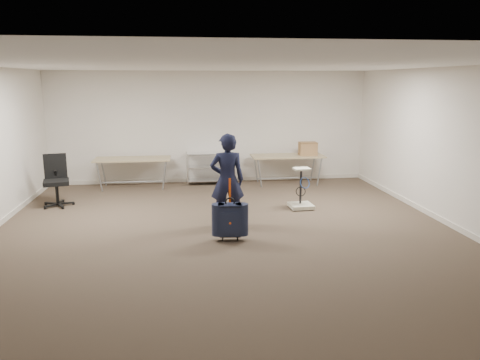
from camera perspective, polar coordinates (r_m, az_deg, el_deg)
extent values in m
plane|color=#443429|center=(7.83, -1.53, -7.02)|extent=(9.00, 9.00, 0.00)
plane|color=silver|center=(11.94, -3.70, 6.44)|extent=(8.00, 0.00, 8.00)
plane|color=silver|center=(3.17, 6.42, -9.34)|extent=(8.00, 0.00, 8.00)
plane|color=silver|center=(8.82, 25.29, 3.35)|extent=(0.00, 9.00, 9.00)
plane|color=white|center=(7.41, -1.66, 13.92)|extent=(8.00, 8.00, 0.00)
cube|color=silver|center=(12.14, -3.61, 0.08)|extent=(8.00, 0.02, 0.10)
cube|color=silver|center=(9.09, 24.48, -5.08)|extent=(0.02, 9.00, 0.10)
cube|color=tan|center=(11.53, -12.96, 2.51)|extent=(1.80, 0.75, 0.03)
cylinder|color=#989BA0|center=(11.63, -12.83, -0.22)|extent=(1.50, 0.02, 0.02)
cylinder|color=#989BA0|center=(11.40, -16.77, 0.33)|extent=(0.13, 0.04, 0.69)
cylinder|color=#989BA0|center=(11.24, -9.22, 0.54)|extent=(0.13, 0.04, 0.69)
cylinder|color=#989BA0|center=(11.98, -16.31, 0.91)|extent=(0.13, 0.04, 0.69)
cylinder|color=#989BA0|center=(11.83, -9.12, 1.11)|extent=(0.13, 0.04, 0.69)
cube|color=tan|center=(11.76, 5.81, 2.94)|extent=(1.80, 0.75, 0.03)
cylinder|color=#989BA0|center=(11.86, 5.75, 0.25)|extent=(1.50, 0.02, 0.02)
cylinder|color=#989BA0|center=(11.39, 2.42, 0.83)|extent=(0.13, 0.04, 0.69)
cylinder|color=#989BA0|center=(11.73, 9.67, 0.99)|extent=(0.13, 0.04, 0.69)
cylinder|color=#989BA0|center=(11.97, 1.95, 1.38)|extent=(0.13, 0.04, 0.69)
cylinder|color=#989BA0|center=(12.29, 8.87, 1.52)|extent=(0.13, 0.04, 0.69)
cylinder|color=silver|center=(11.55, -6.44, 1.18)|extent=(0.02, 0.02, 0.80)
cylinder|color=silver|center=(11.62, -0.52, 1.32)|extent=(0.02, 0.02, 0.80)
cylinder|color=silver|center=(11.99, -6.48, 1.58)|extent=(0.02, 0.02, 0.80)
cylinder|color=silver|center=(12.06, -0.76, 1.72)|extent=(0.02, 0.02, 0.80)
cube|color=silver|center=(11.85, -3.52, 0.03)|extent=(1.20, 0.45, 0.02)
cube|color=silver|center=(11.78, -3.55, 1.69)|extent=(1.20, 0.45, 0.02)
cube|color=silver|center=(11.72, -3.57, 3.28)|extent=(1.20, 0.45, 0.01)
imported|color=black|center=(8.27, -1.57, -0.01)|extent=(0.61, 0.40, 1.66)
cube|color=#161E33|center=(7.57, -1.23, -4.83)|extent=(0.40, 0.25, 0.52)
cube|color=black|center=(7.68, -1.22, -6.75)|extent=(0.35, 0.18, 0.03)
cylinder|color=black|center=(7.67, -2.12, -7.15)|extent=(0.03, 0.07, 0.07)
cylinder|color=black|center=(7.67, -0.32, -7.14)|extent=(0.03, 0.07, 0.07)
torus|color=black|center=(7.49, -1.24, -2.72)|extent=(0.16, 0.04, 0.16)
cube|color=#EF4C0C|center=(7.47, -1.25, -1.27)|extent=(0.04, 0.01, 0.40)
cylinder|color=black|center=(10.44, -21.30, -2.72)|extent=(0.65, 0.65, 0.10)
cylinder|color=black|center=(10.39, -21.39, -1.54)|extent=(0.06, 0.06, 0.43)
cube|color=black|center=(10.34, -21.49, -0.26)|extent=(0.59, 0.59, 0.09)
cube|color=black|center=(10.51, -21.59, 1.61)|extent=(0.46, 0.16, 0.52)
cube|color=silver|center=(9.64, 7.43, -3.12)|extent=(0.48, 0.48, 0.07)
cylinder|color=black|center=(9.43, 6.63, -3.66)|extent=(0.05, 0.05, 0.04)
cylinder|color=black|center=(9.58, 7.43, -0.74)|extent=(0.05, 0.05, 0.73)
cube|color=silver|center=(9.47, 7.56, 1.35)|extent=(0.34, 0.29, 0.04)
torus|color=#2250AC|center=(9.46, 7.89, -0.35)|extent=(0.24, 0.11, 0.22)
cube|color=#8A5C40|center=(11.83, 8.27, 3.81)|extent=(0.44, 0.34, 0.32)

